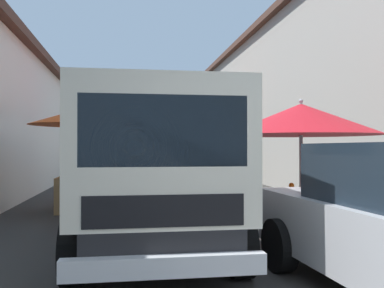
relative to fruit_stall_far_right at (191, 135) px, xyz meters
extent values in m
plane|color=#33302D|center=(-2.32, 1.51, -1.96)|extent=(90.00, 90.00, 0.00)
cube|color=#A39E93|center=(-0.07, -5.90, 1.09)|extent=(49.50, 7.00, 6.10)
cube|color=#4C3328|center=(-0.07, -5.90, 4.26)|extent=(49.80, 7.50, 0.24)
cylinder|color=#9E9EA3|center=(0.01, -0.02, -0.76)|extent=(0.06, 0.06, 2.39)
cone|color=#D84C14|center=(0.01, -0.02, 0.25)|extent=(2.73, 2.73, 0.37)
sphere|color=#9E9EA3|center=(0.01, -0.02, 0.47)|extent=(0.07, 0.07, 0.07)
cube|color=brown|center=(-0.09, 0.12, -1.58)|extent=(0.74, 0.75, 0.76)
sphere|color=orange|center=(-0.14, 0.35, -1.16)|extent=(0.09, 0.09, 0.09)
sphere|color=orange|center=(0.06, -0.09, -1.16)|extent=(0.09, 0.09, 0.09)
sphere|color=orange|center=(-0.26, 0.02, -1.16)|extent=(0.09, 0.09, 0.09)
sphere|color=orange|center=(0.11, 0.35, -1.16)|extent=(0.09, 0.09, 0.09)
sphere|color=orange|center=(-0.05, 0.37, -1.10)|extent=(0.09, 0.09, 0.09)
sphere|color=orange|center=(0.00, -0.07, -1.16)|extent=(0.09, 0.09, 0.09)
cylinder|color=#9E9EA3|center=(-8.05, 3.70, -0.82)|extent=(0.06, 0.06, 2.28)
cone|color=#D84C14|center=(-8.05, 3.70, 0.14)|extent=(2.35, 2.35, 0.38)
sphere|color=#9E9EA3|center=(-8.05, 3.70, 0.37)|extent=(0.07, 0.07, 0.07)
cube|color=#9E7547|center=(-7.92, 3.89, -1.58)|extent=(0.98, 0.77, 0.76)
sphere|color=orange|center=(-7.76, 3.76, -1.15)|extent=(0.09, 0.09, 0.09)
sphere|color=orange|center=(-8.08, 3.97, -1.09)|extent=(0.09, 0.09, 0.09)
sphere|color=orange|center=(-8.05, 3.99, -1.15)|extent=(0.09, 0.09, 0.09)
sphere|color=orange|center=(-7.85, 3.72, -1.15)|extent=(0.09, 0.09, 0.09)
sphere|color=orange|center=(-8.16, 3.86, -1.15)|extent=(0.09, 0.09, 0.09)
cylinder|color=#9E9EA3|center=(-5.51, 3.19, -0.76)|extent=(0.06, 0.06, 2.40)
cone|color=red|center=(-5.51, 3.19, 0.21)|extent=(2.22, 2.22, 0.46)
sphere|color=#9E9EA3|center=(-5.51, 3.19, 0.48)|extent=(0.07, 0.07, 0.07)
cube|color=#9E7547|center=(-5.32, 3.36, -1.55)|extent=(0.90, 0.64, 0.82)
sphere|color=orange|center=(-5.14, 3.54, -1.09)|extent=(0.09, 0.09, 0.09)
sphere|color=orange|center=(-5.54, 3.49, -1.04)|extent=(0.09, 0.09, 0.09)
sphere|color=orange|center=(-5.11, 3.28, -1.09)|extent=(0.09, 0.09, 0.09)
sphere|color=orange|center=(-5.02, 3.24, -1.09)|extent=(0.09, 0.09, 0.09)
cylinder|color=#9E9EA3|center=(-11.23, 0.11, -0.91)|extent=(0.06, 0.06, 2.09)
cone|color=red|center=(-11.23, 0.11, -0.11)|extent=(2.43, 2.43, 0.49)
sphere|color=#9E9EA3|center=(-11.23, 0.11, 0.17)|extent=(0.07, 0.07, 0.07)
cube|color=olive|center=(-11.36, 0.02, -1.60)|extent=(0.90, 0.71, 0.71)
sphere|color=orange|center=(-11.05, 0.19, -1.15)|extent=(0.09, 0.09, 0.09)
sphere|color=orange|center=(-11.39, -0.16, -1.21)|extent=(0.09, 0.09, 0.09)
sphere|color=orange|center=(-11.07, -0.16, -1.21)|extent=(0.09, 0.09, 0.09)
sphere|color=orange|center=(-11.15, -0.07, -1.21)|extent=(0.09, 0.09, 0.09)
sphere|color=orange|center=(-11.29, -0.17, -1.21)|extent=(0.09, 0.09, 0.09)
sphere|color=orange|center=(-11.24, -0.20, -1.21)|extent=(0.09, 0.09, 0.09)
cube|color=black|center=(-12.09, 0.24, -1.61)|extent=(0.20, 1.65, 0.20)
cube|color=silver|center=(-12.10, 0.83, -1.33)|extent=(0.07, 0.24, 0.14)
cube|color=silver|center=(-12.03, -0.34, -1.33)|extent=(0.07, 0.24, 0.14)
cylinder|color=black|center=(-12.72, 1.06, -1.66)|extent=(0.61, 0.24, 0.60)
cube|color=black|center=(-11.20, 2.40, -1.46)|extent=(4.83, 1.57, 0.36)
cube|color=beige|center=(-12.83, 2.44, -0.58)|extent=(1.57, 1.78, 1.40)
cube|color=#19232D|center=(-13.57, 2.45, -0.40)|extent=(0.09, 1.47, 0.63)
cube|color=#19232D|center=(-12.83, 2.44, -0.40)|extent=(1.08, 1.80, 0.45)
cube|color=black|center=(-13.58, 2.45, -1.10)|extent=(0.09, 1.40, 0.28)
cube|color=silver|center=(-13.66, 2.46, -1.56)|extent=(0.16, 1.75, 0.18)
cube|color=gray|center=(-10.40, 1.57, -1.03)|extent=(3.16, 0.13, 0.50)
cube|color=gray|center=(-10.36, 3.21, -1.03)|extent=(3.16, 0.13, 0.50)
cube|color=gray|center=(-8.83, 2.36, -1.03)|extent=(0.09, 1.65, 0.50)
cylinder|color=black|center=(-12.85, 1.56, -1.60)|extent=(0.72, 0.23, 0.72)
cylinder|color=black|center=(-12.81, 3.31, -1.60)|extent=(0.72, 0.23, 0.72)
cylinder|color=black|center=(-9.77, 1.50, -1.60)|extent=(0.72, 0.23, 0.72)
cylinder|color=black|center=(-9.74, 3.25, -1.60)|extent=(0.72, 0.23, 0.72)
cylinder|color=navy|center=(-0.86, 2.00, -1.56)|extent=(0.14, 0.14, 0.80)
cylinder|color=navy|center=(-0.72, 1.91, -1.56)|extent=(0.14, 0.14, 0.80)
cube|color=#4C8C59|center=(-0.79, 1.95, -0.86)|extent=(0.50, 0.43, 0.60)
sphere|color=tan|center=(-0.79, 1.95, -0.45)|extent=(0.22, 0.22, 0.22)
cylinder|color=#4C8C59|center=(-1.03, 2.11, -0.83)|extent=(0.08, 0.08, 0.54)
cylinder|color=#4C8C59|center=(-0.56, 1.80, -0.83)|extent=(0.08, 0.08, 0.54)
cylinder|color=black|center=(0.42, 3.99, -1.74)|extent=(0.45, 0.16, 0.44)
cylinder|color=black|center=(-0.81, 3.77, -1.74)|extent=(0.45, 0.18, 0.44)
cube|color=silver|center=(-0.25, 3.87, -1.69)|extent=(0.93, 0.43, 0.08)
ellipsoid|color=black|center=(-0.54, 3.82, -1.32)|extent=(0.60, 0.35, 0.20)
cube|color=silver|center=(0.37, 3.98, -1.29)|extent=(0.19, 0.34, 0.56)
cylinder|color=silver|center=(0.30, 3.97, -1.19)|extent=(0.28, 0.11, 0.68)
cylinder|color=black|center=(0.22, 3.95, -0.84)|extent=(0.55, 0.13, 0.04)
camera|label=1|loc=(-17.02, 2.78, -0.55)|focal=37.17mm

